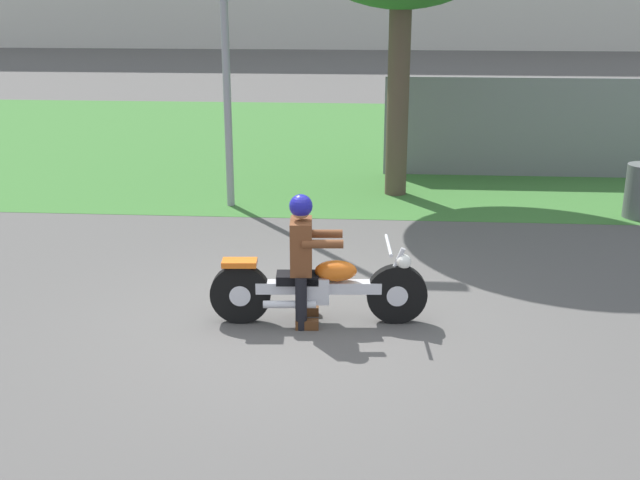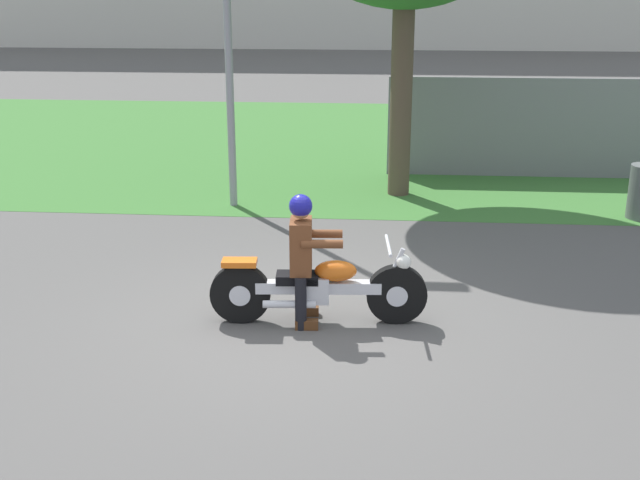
# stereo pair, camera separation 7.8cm
# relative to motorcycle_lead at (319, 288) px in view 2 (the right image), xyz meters

# --- Properties ---
(ground) EXTENTS (120.00, 120.00, 0.00)m
(ground) POSITION_rel_motorcycle_lead_xyz_m (-0.24, -0.06, -0.39)
(ground) COLOR #565451
(grass_verge) EXTENTS (60.00, 12.00, 0.01)m
(grass_verge) POSITION_rel_motorcycle_lead_xyz_m (-0.24, 9.85, -0.39)
(grass_verge) COLOR #3D7533
(grass_verge) RESTS_ON ground
(motorcycle_lead) EXTENTS (2.28, 0.66, 0.88)m
(motorcycle_lead) POSITION_rel_motorcycle_lead_xyz_m (0.00, 0.00, 0.00)
(motorcycle_lead) COLOR black
(motorcycle_lead) RESTS_ON ground
(rider_lead) EXTENTS (0.57, 0.48, 1.40)m
(rider_lead) POSITION_rel_motorcycle_lead_xyz_m (-0.17, -0.01, 0.43)
(rider_lead) COLOR black
(rider_lead) RESTS_ON ground
(fence_segment) EXTENTS (7.00, 0.06, 1.80)m
(fence_segment) POSITION_rel_motorcycle_lead_xyz_m (4.20, 6.92, 0.51)
(fence_segment) COLOR slate
(fence_segment) RESTS_ON ground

